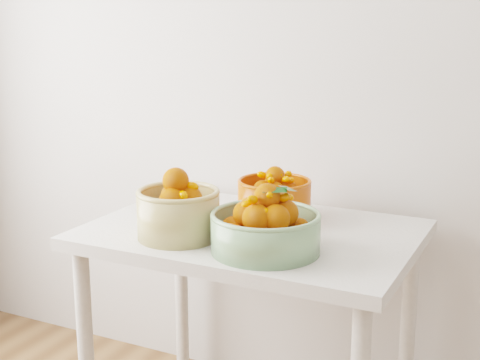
{
  "coord_description": "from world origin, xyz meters",
  "views": [
    {
      "loc": [
        0.41,
        -0.2,
        1.38
      ],
      "look_at": [
        -0.44,
        1.53,
        0.92
      ],
      "focal_mm": 50.0,
      "sensor_mm": 36.0,
      "label": 1
    }
  ],
  "objects_px": {
    "table": "(252,258)",
    "bowl_cream": "(178,212)",
    "bowl_orange": "(274,198)",
    "bowl_green": "(265,228)"
  },
  "relations": [
    {
      "from": "table",
      "to": "bowl_green",
      "type": "xyz_separation_m",
      "value": [
        0.12,
        -0.18,
        0.17
      ]
    },
    {
      "from": "bowl_green",
      "to": "bowl_orange",
      "type": "height_order",
      "value": "bowl_green"
    },
    {
      "from": "bowl_cream",
      "to": "bowl_orange",
      "type": "distance_m",
      "value": 0.36
    },
    {
      "from": "bowl_cream",
      "to": "bowl_orange",
      "type": "bearing_deg",
      "value": 60.69
    },
    {
      "from": "table",
      "to": "bowl_green",
      "type": "distance_m",
      "value": 0.27
    },
    {
      "from": "table",
      "to": "bowl_cream",
      "type": "distance_m",
      "value": 0.29
    },
    {
      "from": "bowl_cream",
      "to": "table",
      "type": "bearing_deg",
      "value": 47.68
    },
    {
      "from": "table",
      "to": "bowl_green",
      "type": "relative_size",
      "value": 2.77
    },
    {
      "from": "bowl_cream",
      "to": "bowl_orange",
      "type": "height_order",
      "value": "bowl_cream"
    },
    {
      "from": "table",
      "to": "bowl_cream",
      "type": "bearing_deg",
      "value": -132.32
    }
  ]
}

